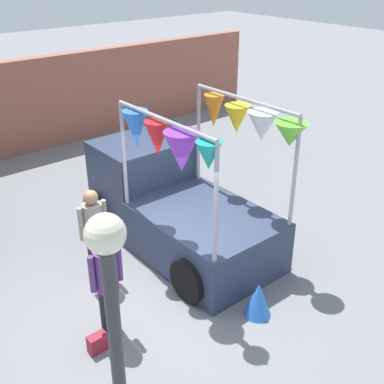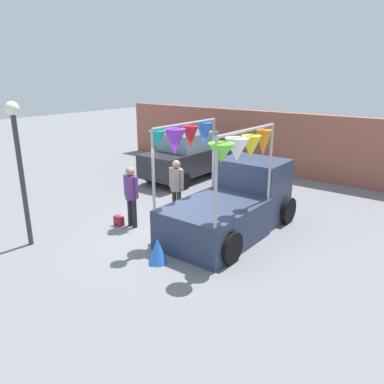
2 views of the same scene
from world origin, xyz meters
The scene contains 9 objects.
ground_plane centered at (0.00, 0.00, 0.00)m, with size 60.00×60.00×0.00m, color slate.
vendor_truck centered at (1.11, 1.18, 0.90)m, with size 2.49×4.15×2.97m.
parked_car centered at (-3.17, 4.53, 0.94)m, with size 1.88×4.00×1.88m.
person_customer centered at (-1.25, -0.37, 1.05)m, with size 0.53×0.34×1.72m.
person_vendor centered at (-0.72, 0.94, 1.06)m, with size 0.53×0.34×1.75m.
handbag centered at (-1.60, -0.57, 0.14)m, with size 0.28×0.16×0.28m, color maroon.
street_lamp centered at (-2.44, -2.74, 2.34)m, with size 0.32×0.32×3.53m.
brick_boundary_wall centered at (0.00, 7.60, 1.30)m, with size 18.00×0.36×2.60m, color #9E5947.
folded_kite_bundle_azure centered at (0.76, -1.51, 0.30)m, with size 0.44×0.44×0.60m, color blue.
Camera 2 is at (6.05, -7.08, 4.11)m, focal length 35.00 mm.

